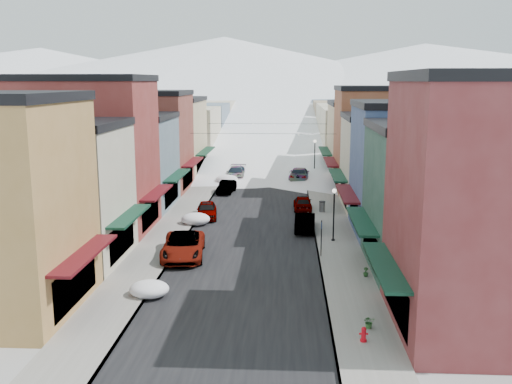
# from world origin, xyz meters

# --- Properties ---
(ground) EXTENTS (600.00, 600.00, 0.00)m
(ground) POSITION_xyz_m (0.00, 0.00, 0.00)
(ground) COLOR gray
(ground) RESTS_ON ground
(road) EXTENTS (10.00, 160.00, 0.01)m
(road) POSITION_xyz_m (0.00, 60.00, 0.01)
(road) COLOR black
(road) RESTS_ON ground
(sidewalk_left) EXTENTS (3.20, 160.00, 0.15)m
(sidewalk_left) POSITION_xyz_m (-6.60, 60.00, 0.07)
(sidewalk_left) COLOR gray
(sidewalk_left) RESTS_ON ground
(sidewalk_right) EXTENTS (3.20, 160.00, 0.15)m
(sidewalk_right) POSITION_xyz_m (6.60, 60.00, 0.07)
(sidewalk_right) COLOR gray
(sidewalk_right) RESTS_ON ground
(curb_left) EXTENTS (0.10, 160.00, 0.15)m
(curb_left) POSITION_xyz_m (-5.05, 60.00, 0.07)
(curb_left) COLOR slate
(curb_left) RESTS_ON ground
(curb_right) EXTENTS (0.10, 160.00, 0.15)m
(curb_right) POSITION_xyz_m (5.05, 60.00, 0.07)
(curb_right) COLOR slate
(curb_right) RESTS_ON ground
(bldg_l_cream) EXTENTS (11.30, 8.20, 9.50)m
(bldg_l_cream) POSITION_xyz_m (-13.19, 12.50, 4.76)
(bldg_l_cream) COLOR beige
(bldg_l_cream) RESTS_ON ground
(bldg_l_brick_near) EXTENTS (12.30, 8.20, 12.50)m
(bldg_l_brick_near) POSITION_xyz_m (-13.69, 20.50, 6.26)
(bldg_l_brick_near) COLOR maroon
(bldg_l_brick_near) RESTS_ON ground
(bldg_l_grayblue) EXTENTS (11.30, 9.20, 9.00)m
(bldg_l_grayblue) POSITION_xyz_m (-13.19, 29.00, 4.51)
(bldg_l_grayblue) COLOR slate
(bldg_l_grayblue) RESTS_ON ground
(bldg_l_brick_far) EXTENTS (13.30, 9.20, 11.00)m
(bldg_l_brick_far) POSITION_xyz_m (-14.19, 38.00, 5.51)
(bldg_l_brick_far) COLOR brown
(bldg_l_brick_far) RESTS_ON ground
(bldg_l_tan) EXTENTS (11.30, 11.20, 10.00)m
(bldg_l_tan) POSITION_xyz_m (-13.19, 48.00, 5.01)
(bldg_l_tan) COLOR tan
(bldg_l_tan) RESTS_ON ground
(bldg_r_green) EXTENTS (11.30, 9.20, 9.50)m
(bldg_r_green) POSITION_xyz_m (13.19, 12.00, 4.76)
(bldg_r_green) COLOR #1F4134
(bldg_r_green) RESTS_ON ground
(bldg_r_blue) EXTENTS (11.30, 9.20, 10.50)m
(bldg_r_blue) POSITION_xyz_m (13.19, 21.00, 5.26)
(bldg_r_blue) COLOR #344975
(bldg_r_blue) RESTS_ON ground
(bldg_r_cream) EXTENTS (12.30, 9.20, 9.00)m
(bldg_r_cream) POSITION_xyz_m (13.69, 30.00, 4.51)
(bldg_r_cream) COLOR beige
(bldg_r_cream) RESTS_ON ground
(bldg_r_brick_far) EXTENTS (13.30, 9.20, 11.50)m
(bldg_r_brick_far) POSITION_xyz_m (14.19, 39.00, 5.76)
(bldg_r_brick_far) COLOR brown
(bldg_r_brick_far) RESTS_ON ground
(bldg_r_tan) EXTENTS (11.30, 11.20, 9.50)m
(bldg_r_tan) POSITION_xyz_m (13.19, 49.00, 4.76)
(bldg_r_tan) COLOR tan
(bldg_r_tan) RESTS_ON ground
(distant_blocks) EXTENTS (34.00, 55.00, 8.00)m
(distant_blocks) POSITION_xyz_m (0.00, 83.00, 4.00)
(distant_blocks) COLOR gray
(distant_blocks) RESTS_ON ground
(mountain_ridge) EXTENTS (670.00, 340.00, 34.00)m
(mountain_ridge) POSITION_xyz_m (-19.47, 277.18, 14.36)
(mountain_ridge) COLOR silver
(mountain_ridge) RESTS_ON ground
(overhead_cables) EXTENTS (16.40, 15.04, 0.04)m
(overhead_cables) POSITION_xyz_m (0.00, 47.50, 6.20)
(overhead_cables) COLOR black
(overhead_cables) RESTS_ON ground
(car_white_suv) EXTENTS (3.40, 6.30, 1.68)m
(car_white_suv) POSITION_xyz_m (-4.30, 13.68, 0.84)
(car_white_suv) COLOR white
(car_white_suv) RESTS_ON ground
(car_silver_sedan) EXTENTS (2.26, 4.53, 1.48)m
(car_silver_sedan) POSITION_xyz_m (-4.30, 25.22, 0.74)
(car_silver_sedan) COLOR gray
(car_silver_sedan) RESTS_ON ground
(car_dark_hatch) EXTENTS (1.90, 4.28, 1.37)m
(car_dark_hatch) POSITION_xyz_m (-3.75, 36.74, 0.68)
(car_dark_hatch) COLOR black
(car_dark_hatch) RESTS_ON ground
(car_silver_wagon) EXTENTS (2.41, 5.62, 1.62)m
(car_silver_wagon) POSITION_xyz_m (-3.50, 45.38, 0.81)
(car_silver_wagon) COLOR #9D9FA4
(car_silver_wagon) RESTS_ON ground
(car_green_sedan) EXTENTS (1.80, 4.65, 1.51)m
(car_green_sedan) POSITION_xyz_m (4.30, 21.36, 0.76)
(car_green_sedan) COLOR black
(car_green_sedan) RESTS_ON ground
(car_gray_suv) EXTENTS (1.73, 4.18, 1.42)m
(car_gray_suv) POSITION_xyz_m (4.30, 28.91, 0.71)
(car_gray_suv) COLOR #989BA0
(car_gray_suv) RESTS_ON ground
(car_black_sedan) EXTENTS (2.87, 5.96, 1.68)m
(car_black_sedan) POSITION_xyz_m (4.30, 44.79, 0.84)
(car_black_sedan) COLOR black
(car_black_sedan) RESTS_ON ground
(car_lane_silver) EXTENTS (2.20, 4.99, 1.67)m
(car_lane_silver) POSITION_xyz_m (-0.99, 58.11, 0.84)
(car_lane_silver) COLOR #979A9E
(car_lane_silver) RESTS_ON ground
(car_lane_white) EXTENTS (3.23, 6.35, 1.72)m
(car_lane_white) POSITION_xyz_m (1.11, 71.81, 0.86)
(car_lane_white) COLOR silver
(car_lane_white) RESTS_ON ground
(fire_hydrant) EXTENTS (0.42, 0.32, 0.71)m
(fire_hydrant) POSITION_xyz_m (6.43, 1.04, 0.48)
(fire_hydrant) COLOR red
(fire_hydrant) RESTS_ON sidewalk_right
(parking_sign) EXTENTS (0.07, 0.34, 2.51)m
(parking_sign) POSITION_xyz_m (5.20, 14.16, 1.62)
(parking_sign) COLOR black
(parking_sign) RESTS_ON sidewalk_right
(trash_can) EXTENTS (0.58, 0.58, 0.98)m
(trash_can) POSITION_xyz_m (6.06, 27.69, 0.65)
(trash_can) COLOR #5C5F61
(trash_can) RESTS_ON sidewalk_right
(streetlamp_near) EXTENTS (0.33, 0.33, 3.99)m
(streetlamp_near) POSITION_xyz_m (6.34, 18.05, 2.67)
(streetlamp_near) COLOR black
(streetlamp_near) RESTS_ON sidewalk_right
(streetlamp_far) EXTENTS (0.39, 0.39, 4.68)m
(streetlamp_far) POSITION_xyz_m (6.21, 47.13, 3.10)
(streetlamp_far) COLOR black
(streetlamp_far) RESTS_ON sidewalk_right
(planter_near) EXTENTS (0.59, 0.52, 0.62)m
(planter_near) POSITION_xyz_m (6.89, 2.53, 0.46)
(planter_near) COLOR #2B5B29
(planter_near) RESTS_ON sidewalk_right
(planter_far) EXTENTS (0.34, 0.34, 0.57)m
(planter_far) POSITION_xyz_m (7.73, 10.06, 0.43)
(planter_far) COLOR #254F24
(planter_far) RESTS_ON sidewalk_right
(snow_pile_near) EXTENTS (2.26, 2.59, 0.96)m
(snow_pile_near) POSITION_xyz_m (-4.88, 6.39, 0.46)
(snow_pile_near) COLOR white
(snow_pile_near) RESTS_ON ground
(snow_pile_mid) EXTENTS (2.44, 2.70, 1.03)m
(snow_pile_mid) POSITION_xyz_m (-4.88, 22.83, 0.49)
(snow_pile_mid) COLOR white
(snow_pile_mid) RESTS_ON ground
(snow_pile_far) EXTENTS (2.67, 2.84, 1.13)m
(snow_pile_far) POSITION_xyz_m (-4.28, 42.22, 0.54)
(snow_pile_far) COLOR white
(snow_pile_far) RESTS_ON ground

